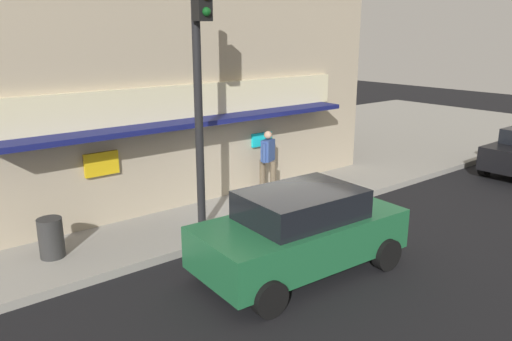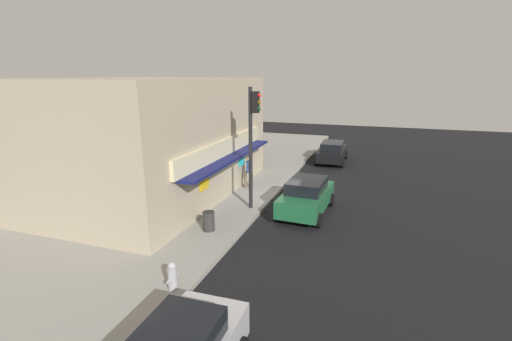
{
  "view_description": "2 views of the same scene",
  "coord_description": "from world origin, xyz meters",
  "px_view_note": "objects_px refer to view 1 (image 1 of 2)",
  "views": [
    {
      "loc": [
        -7.61,
        -8.37,
        4.52
      ],
      "look_at": [
        -0.19,
        0.85,
        1.23
      ],
      "focal_mm": 34.93,
      "sensor_mm": 36.0,
      "label": 1
    },
    {
      "loc": [
        -17.52,
        -5.01,
        6.42
      ],
      "look_at": [
        -0.41,
        0.86,
        1.61
      ],
      "focal_mm": 25.47,
      "sensor_mm": 36.0,
      "label": 2
    }
  ],
  "objects_px": {
    "traffic_light": "(200,68)",
    "trash_can": "(51,238)",
    "pedestrian": "(268,159)",
    "potted_plant_by_doorway": "(208,177)",
    "parked_car_green": "(300,231)"
  },
  "relations": [
    {
      "from": "traffic_light",
      "to": "trash_can",
      "type": "height_order",
      "value": "traffic_light"
    },
    {
      "from": "pedestrian",
      "to": "potted_plant_by_doorway",
      "type": "distance_m",
      "value": 1.74
    },
    {
      "from": "pedestrian",
      "to": "traffic_light",
      "type": "bearing_deg",
      "value": -156.46
    },
    {
      "from": "traffic_light",
      "to": "potted_plant_by_doorway",
      "type": "bearing_deg",
      "value": 54.87
    },
    {
      "from": "potted_plant_by_doorway",
      "to": "parked_car_green",
      "type": "distance_m",
      "value": 4.84
    },
    {
      "from": "trash_can",
      "to": "parked_car_green",
      "type": "relative_size",
      "value": 0.19
    },
    {
      "from": "potted_plant_by_doorway",
      "to": "parked_car_green",
      "type": "relative_size",
      "value": 0.22
    },
    {
      "from": "traffic_light",
      "to": "trash_can",
      "type": "bearing_deg",
      "value": 164.89
    },
    {
      "from": "traffic_light",
      "to": "parked_car_green",
      "type": "distance_m",
      "value": 3.91
    },
    {
      "from": "traffic_light",
      "to": "trash_can",
      "type": "xyz_separation_m",
      "value": [
        -3.08,
        0.83,
        -3.23
      ]
    },
    {
      "from": "traffic_light",
      "to": "pedestrian",
      "type": "xyz_separation_m",
      "value": [
        2.95,
        1.28,
        -2.66
      ]
    },
    {
      "from": "pedestrian",
      "to": "potted_plant_by_doorway",
      "type": "bearing_deg",
      "value": 145.01
    },
    {
      "from": "traffic_light",
      "to": "pedestrian",
      "type": "distance_m",
      "value": 4.17
    },
    {
      "from": "potted_plant_by_doorway",
      "to": "parked_car_green",
      "type": "xyz_separation_m",
      "value": [
        -1.0,
        -4.74,
        0.19
      ]
    },
    {
      "from": "traffic_light",
      "to": "potted_plant_by_doorway",
      "type": "relative_size",
      "value": 6.26
    }
  ]
}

